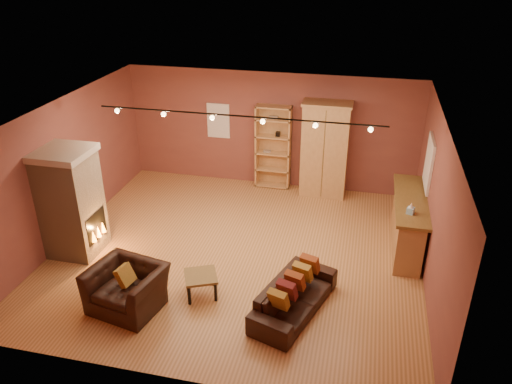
% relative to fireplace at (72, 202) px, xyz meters
% --- Properties ---
extents(floor, '(7.00, 7.00, 0.00)m').
position_rel_fireplace_xyz_m(floor, '(3.04, 0.60, -1.06)').
color(floor, '#A46B3A').
rests_on(floor, ground).
extents(ceiling, '(7.00, 7.00, 0.00)m').
position_rel_fireplace_xyz_m(ceiling, '(3.04, 0.60, 1.74)').
color(ceiling, brown).
rests_on(ceiling, back_wall).
extents(back_wall, '(7.00, 0.02, 2.80)m').
position_rel_fireplace_xyz_m(back_wall, '(3.04, 3.85, 0.34)').
color(back_wall, brown).
rests_on(back_wall, floor).
extents(left_wall, '(0.02, 6.50, 2.80)m').
position_rel_fireplace_xyz_m(left_wall, '(-0.46, 0.60, 0.34)').
color(left_wall, brown).
rests_on(left_wall, floor).
extents(right_wall, '(0.02, 6.50, 2.80)m').
position_rel_fireplace_xyz_m(right_wall, '(6.54, 0.60, 0.34)').
color(right_wall, brown).
rests_on(right_wall, floor).
extents(fireplace, '(1.01, 0.98, 2.12)m').
position_rel_fireplace_xyz_m(fireplace, '(0.00, 0.00, 0.00)').
color(fireplace, tan).
rests_on(fireplace, floor).
extents(back_window, '(0.56, 0.04, 0.86)m').
position_rel_fireplace_xyz_m(back_window, '(1.74, 3.83, 0.49)').
color(back_window, white).
rests_on(back_window, back_wall).
extents(bookcase, '(0.84, 0.33, 2.06)m').
position_rel_fireplace_xyz_m(bookcase, '(3.14, 3.74, -0.01)').
color(bookcase, tan).
rests_on(bookcase, floor).
extents(armoire, '(1.12, 0.64, 2.27)m').
position_rel_fireplace_xyz_m(armoire, '(4.39, 3.56, 0.08)').
color(armoire, tan).
rests_on(armoire, floor).
extents(bar_counter, '(0.60, 2.24, 1.07)m').
position_rel_fireplace_xyz_m(bar_counter, '(6.24, 1.56, -0.52)').
color(bar_counter, tan).
rests_on(bar_counter, floor).
extents(tissue_box, '(0.17, 0.17, 0.23)m').
position_rel_fireplace_xyz_m(tissue_box, '(6.19, 0.96, 0.10)').
color(tissue_box, '#92C7E9').
rests_on(tissue_box, bar_counter).
extents(right_window, '(0.05, 0.90, 1.00)m').
position_rel_fireplace_xyz_m(right_window, '(6.51, 2.00, 0.59)').
color(right_window, white).
rests_on(right_window, right_wall).
extents(loveseat, '(1.10, 1.95, 0.77)m').
position_rel_fireplace_xyz_m(loveseat, '(4.40, -0.84, -0.68)').
color(loveseat, black).
rests_on(loveseat, floor).
extents(armchair, '(1.26, 0.95, 0.99)m').
position_rel_fireplace_xyz_m(armchair, '(1.71, -1.36, -0.56)').
color(armchair, black).
rests_on(armchair, floor).
extents(coffee_table, '(0.70, 0.70, 0.40)m').
position_rel_fireplace_xyz_m(coffee_table, '(2.79, -0.79, -0.72)').
color(coffee_table, brown).
rests_on(coffee_table, floor).
extents(track_rail, '(5.20, 0.09, 0.13)m').
position_rel_fireplace_xyz_m(track_rail, '(3.04, 0.80, 1.63)').
color(track_rail, black).
rests_on(track_rail, ceiling).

